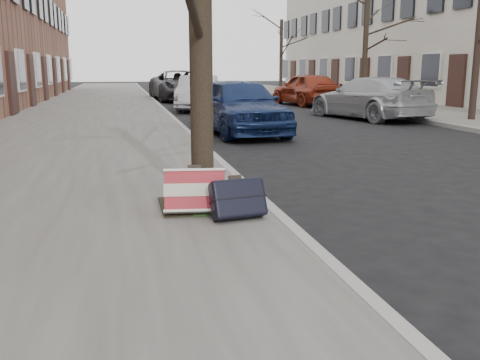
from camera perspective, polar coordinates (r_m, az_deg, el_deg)
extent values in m
plane|color=black|center=(5.47, 19.00, -5.78)|extent=(120.00, 120.00, 0.00)
cube|color=slate|center=(19.50, -15.24, 6.96)|extent=(5.00, 70.00, 0.12)
cube|color=slate|center=(22.18, 16.21, 7.46)|extent=(4.00, 70.00, 0.12)
cube|color=black|center=(5.86, -4.31, -2.67)|extent=(0.85, 0.85, 0.02)
cube|color=maroon|center=(5.48, -4.84, -1.27)|extent=(0.65, 0.41, 0.47)
cube|color=black|center=(5.29, -0.23, -1.95)|extent=(0.59, 0.40, 0.43)
imported|color=#13234D|center=(13.11, -0.03, 7.93)|extent=(1.96, 4.18, 1.38)
imported|color=#AEAFB6|center=(20.58, -4.47, 9.23)|extent=(2.23, 4.16, 1.30)
imported|color=#313136|center=(26.71, -6.44, 9.97)|extent=(2.86, 5.46, 1.46)
imported|color=#A0A2A7|center=(17.48, 13.57, 8.49)|extent=(2.84, 4.85, 1.32)
imported|color=maroon|center=(23.35, 7.09, 9.60)|extent=(2.22, 4.29, 1.40)
cylinder|color=black|center=(17.09, 24.24, 15.31)|extent=(0.20, 0.20, 5.59)
cylinder|color=black|center=(23.37, 13.27, 14.63)|extent=(0.22, 0.22, 5.43)
cylinder|color=black|center=(34.58, 4.41, 13.07)|extent=(0.21, 0.21, 4.41)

